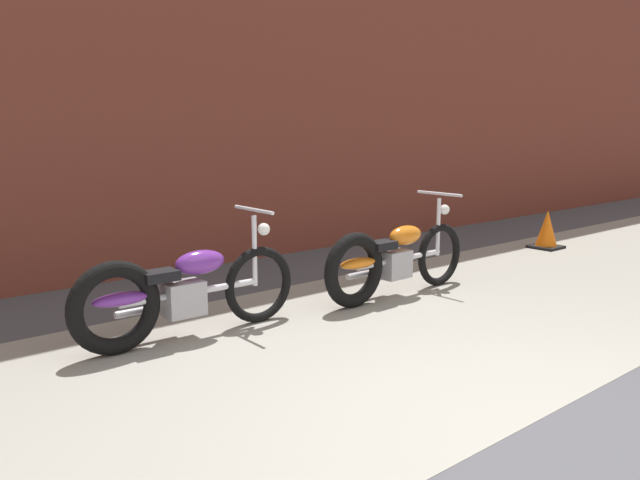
# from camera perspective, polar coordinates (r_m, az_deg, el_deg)

# --- Properties ---
(ground_plane) EXTENTS (80.00, 80.00, 0.00)m
(ground_plane) POSITION_cam_1_polar(r_m,az_deg,el_deg) (3.96, 17.54, -16.01)
(ground_plane) COLOR #47474C
(sidewalk_slab) EXTENTS (36.00, 3.50, 0.01)m
(sidewalk_slab) POSITION_cam_1_polar(r_m,az_deg,el_deg) (5.02, 0.28, -9.77)
(sidewalk_slab) COLOR gray
(sidewalk_slab) RESTS_ON ground
(brick_building_wall) EXTENTS (36.00, 0.50, 6.06)m
(brick_building_wall) POSITION_cam_1_polar(r_m,az_deg,el_deg) (7.80, -17.32, 19.43)
(brick_building_wall) COLOR brown
(brick_building_wall) RESTS_ON ground
(motorcycle_purple) EXTENTS (2.01, 0.58, 1.03)m
(motorcycle_purple) POSITION_cam_1_polar(r_m,az_deg,el_deg) (5.23, -12.96, -4.68)
(motorcycle_purple) COLOR black
(motorcycle_purple) RESTS_ON ground
(motorcycle_orange) EXTENTS (2.01, 0.58, 1.03)m
(motorcycle_orange) POSITION_cam_1_polar(r_m,az_deg,el_deg) (6.40, 6.24, -1.77)
(motorcycle_orange) COLOR black
(motorcycle_orange) RESTS_ON ground
(traffic_cone) EXTENTS (0.40, 0.40, 0.55)m
(traffic_cone) POSITION_cam_1_polar(r_m,az_deg,el_deg) (9.57, 19.72, 0.77)
(traffic_cone) COLOR orange
(traffic_cone) RESTS_ON ground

